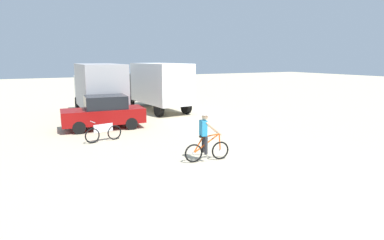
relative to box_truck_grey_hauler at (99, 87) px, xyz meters
The scene contains 6 objects.
ground_plane 13.92m from the box_truck_grey_hauler, 81.34° to the right, with size 120.00×120.00×0.00m, color beige.
box_truck_grey_hauler is the anchor object (origin of this frame).
box_truck_avon_van 4.20m from the box_truck_grey_hauler, ahead, with size 2.82×6.89×3.35m.
sedan_parked 4.19m from the box_truck_grey_hauler, 98.83° to the right, with size 4.33×2.11×1.76m.
cyclist_orange_shirt 11.47m from the box_truck_grey_hauler, 83.28° to the right, with size 1.72×0.52×1.82m.
bicycle_spare 7.02m from the box_truck_grey_hauler, 100.89° to the right, with size 1.71×0.53×0.97m.
Camera 1 is at (-6.51, -7.60, 3.69)m, focal length 30.54 mm.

